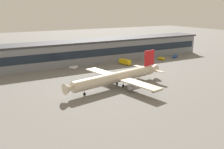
{
  "coord_description": "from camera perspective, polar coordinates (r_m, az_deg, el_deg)",
  "views": [
    {
      "loc": [
        -68.33,
        -98.36,
        35.62
      ],
      "look_at": [
        -11.78,
        0.46,
        5.0
      ],
      "focal_mm": 39.86,
      "sensor_mm": 36.0,
      "label": 1
    }
  ],
  "objects": [
    {
      "name": "ground_plane",
      "position": [
        124.95,
        4.8,
        -1.56
      ],
      "size": [
        600.0,
        600.0,
        0.0
      ],
      "primitive_type": "plane",
      "color": "slate"
    },
    {
      "name": "pushback_tractor",
      "position": [
        151.16,
        -8.75,
        1.65
      ],
      "size": [
        4.91,
        2.81,
        1.75
      ],
      "color": "white",
      "rests_on": "ground_plane"
    },
    {
      "name": "terminal_building",
      "position": [
        169.43,
        -5.58,
        5.38
      ],
      "size": [
        184.13,
        19.84,
        14.66
      ],
      "color": "gray",
      "rests_on": "ground_plane"
    },
    {
      "name": "follow_me_car",
      "position": [
        178.91,
        11.25,
        3.63
      ],
      "size": [
        2.66,
        4.67,
        1.85
      ],
      "color": "yellow",
      "rests_on": "ground_plane"
    },
    {
      "name": "fuel_truck",
      "position": [
        161.43,
        2.97,
        2.97
      ],
      "size": [
        4.65,
        8.82,
        3.35
      ],
      "color": "yellow",
      "rests_on": "ground_plane"
    },
    {
      "name": "airliner",
      "position": [
        115.29,
        1.34,
        -0.61
      ],
      "size": [
        54.81,
        47.33,
        14.8
      ],
      "color": "beige",
      "rests_on": "ground_plane"
    },
    {
      "name": "belt_loader",
      "position": [
        189.48,
        14.27,
        4.11
      ],
      "size": [
        6.47,
        5.13,
        1.95
      ],
      "color": "#2651A5",
      "rests_on": "ground_plane"
    }
  ]
}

